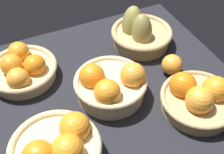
# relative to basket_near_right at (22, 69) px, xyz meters

# --- Properties ---
(market_tray) EXTENTS (0.84, 0.72, 0.03)m
(market_tray) POSITION_rel_basket_near_right_xyz_m (-0.22, 0.16, -0.05)
(market_tray) COLOR black
(market_tray) RESTS_ON ground
(basket_near_right) EXTENTS (0.23, 0.23, 0.10)m
(basket_near_right) POSITION_rel_basket_near_right_xyz_m (0.00, 0.00, 0.00)
(basket_near_right) COLOR tan
(basket_near_right) RESTS_ON market_tray
(basket_far_right) EXTENTS (0.23, 0.23, 0.12)m
(basket_far_right) POSITION_rel_basket_near_right_xyz_m (-0.01, 0.34, 0.01)
(basket_far_right) COLOR #D3BC8C
(basket_far_right) RESTS_ON market_tray
(basket_center) EXTENTS (0.22, 0.22, 0.12)m
(basket_center) POSITION_rel_basket_near_right_xyz_m (-0.22, 0.19, 0.01)
(basket_center) COLOR #D3BC8C
(basket_center) RESTS_ON market_tray
(basket_far_left) EXTENTS (0.23, 0.23, 0.10)m
(basket_far_left) POSITION_rel_basket_near_right_xyz_m (-0.44, 0.34, 0.00)
(basket_far_left) COLOR tan
(basket_far_left) RESTS_ON market_tray
(basket_near_left_pears) EXTENTS (0.22, 0.22, 0.15)m
(basket_near_left_pears) POSITION_rel_basket_near_right_xyz_m (-0.43, 0.00, 0.01)
(basket_near_left_pears) COLOR tan
(basket_near_left_pears) RESTS_ON market_tray
(loose_orange_front_gap) EXTENTS (0.07, 0.07, 0.07)m
(loose_orange_front_gap) POSITION_rel_basket_near_right_xyz_m (-0.45, 0.18, -0.00)
(loose_orange_front_gap) COLOR #F49E33
(loose_orange_front_gap) RESTS_ON market_tray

